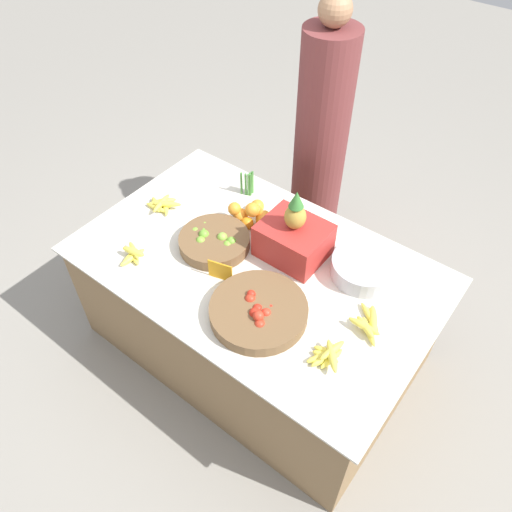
# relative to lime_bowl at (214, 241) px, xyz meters

# --- Properties ---
(ground_plane) EXTENTS (12.00, 12.00, 0.00)m
(ground_plane) POSITION_rel_lime_bowl_xyz_m (0.23, 0.03, -0.71)
(ground_plane) COLOR gray
(market_table) EXTENTS (1.73, 1.08, 0.68)m
(market_table) POSITION_rel_lime_bowl_xyz_m (0.23, 0.03, -0.37)
(market_table) COLOR olive
(market_table) RESTS_ON ground_plane
(lime_bowl) EXTENTS (0.35, 0.35, 0.08)m
(lime_bowl) POSITION_rel_lime_bowl_xyz_m (0.00, 0.00, 0.00)
(lime_bowl) COLOR brown
(lime_bowl) RESTS_ON market_table
(tomato_basket) EXTENTS (0.43, 0.43, 0.10)m
(tomato_basket) POSITION_rel_lime_bowl_xyz_m (0.43, -0.21, -0.00)
(tomato_basket) COLOR brown
(tomato_basket) RESTS_ON market_table
(orange_pile) EXTENTS (0.21, 0.20, 0.13)m
(orange_pile) POSITION_rel_lime_bowl_xyz_m (0.04, 0.25, 0.02)
(orange_pile) COLOR orange
(orange_pile) RESTS_ON market_table
(metal_bowl) EXTENTS (0.31, 0.31, 0.09)m
(metal_bowl) POSITION_rel_lime_bowl_xyz_m (0.68, 0.29, 0.01)
(metal_bowl) COLOR #B7B7BF
(metal_bowl) RESTS_ON market_table
(price_sign) EXTENTS (0.12, 0.04, 0.10)m
(price_sign) POSITION_rel_lime_bowl_xyz_m (0.16, -0.14, 0.02)
(price_sign) COLOR orange
(price_sign) RESTS_ON market_table
(produce_crate) EXTENTS (0.31, 0.26, 0.39)m
(produce_crate) POSITION_rel_lime_bowl_xyz_m (0.34, 0.20, 0.07)
(produce_crate) COLOR #B22D28
(produce_crate) RESTS_ON market_table
(veg_bundle) EXTENTS (0.06, 0.06, 0.14)m
(veg_bundle) POSITION_rel_lime_bowl_xyz_m (-0.12, 0.43, 0.04)
(veg_bundle) COLOR #4C8E42
(veg_bundle) RESTS_ON market_table
(banana_bunch_middle_left) EXTENTS (0.20, 0.17, 0.05)m
(banana_bunch_middle_left) POSITION_rel_lime_bowl_xyz_m (-0.42, 0.05, -0.01)
(banana_bunch_middle_left) COLOR #EFDB4C
(banana_bunch_middle_left) RESTS_ON market_table
(banana_bunch_front_right) EXTENTS (0.17, 0.20, 0.06)m
(banana_bunch_front_right) POSITION_rel_lime_bowl_xyz_m (0.84, 0.04, -0.01)
(banana_bunch_front_right) COLOR #EFDB4C
(banana_bunch_front_right) RESTS_ON market_table
(banana_bunch_front_left) EXTENTS (0.16, 0.17, 0.06)m
(banana_bunch_front_left) POSITION_rel_lime_bowl_xyz_m (0.79, -0.21, -0.01)
(banana_bunch_front_left) COLOR #EFDB4C
(banana_bunch_front_left) RESTS_ON market_table
(banana_bunch_middle_right) EXTENTS (0.14, 0.15, 0.06)m
(banana_bunch_middle_right) POSITION_rel_lime_bowl_xyz_m (-0.26, -0.30, -0.01)
(banana_bunch_middle_right) COLOR #EFDB4C
(banana_bunch_middle_right) RESTS_ON market_table
(vendor_person) EXTENTS (0.31, 0.31, 1.60)m
(vendor_person) POSITION_rel_lime_bowl_xyz_m (-0.01, 0.98, 0.03)
(vendor_person) COLOR brown
(vendor_person) RESTS_ON ground_plane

